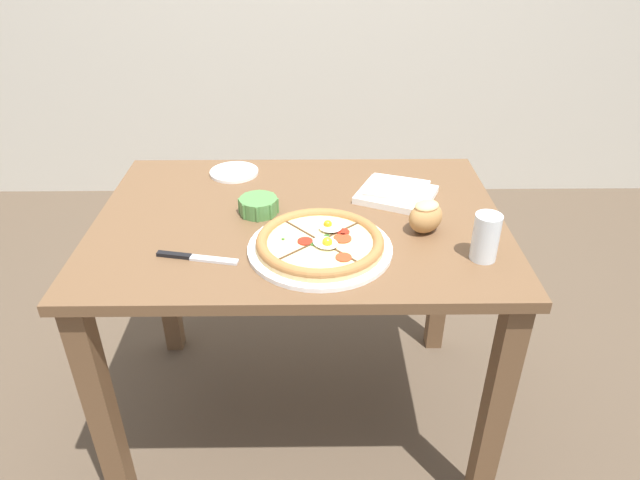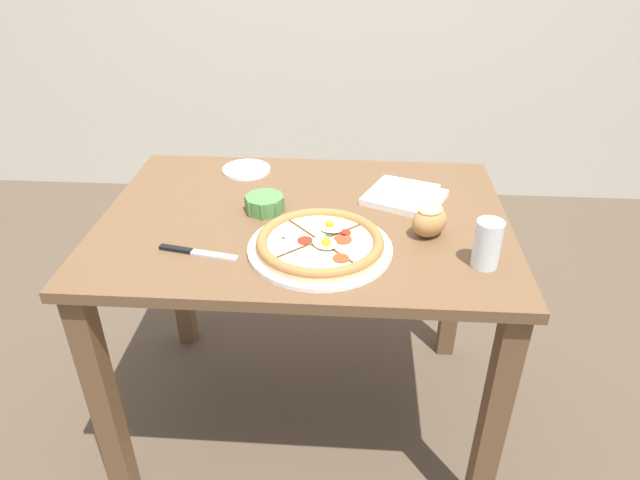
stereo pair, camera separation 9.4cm
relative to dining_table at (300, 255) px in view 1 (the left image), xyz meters
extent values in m
plane|color=brown|center=(0.00, 0.00, -0.64)|extent=(12.00, 12.00, 0.00)
cube|color=brown|center=(0.00, 0.00, 0.11)|extent=(1.11, 0.79, 0.03)
cube|color=brown|center=(-0.51, -0.35, -0.27)|extent=(0.06, 0.06, 0.74)
cube|color=brown|center=(0.51, -0.35, -0.27)|extent=(0.06, 0.06, 0.74)
cube|color=brown|center=(-0.51, 0.35, -0.27)|extent=(0.06, 0.06, 0.74)
cube|color=brown|center=(0.51, 0.35, -0.27)|extent=(0.06, 0.06, 0.74)
cylinder|color=white|center=(0.05, -0.18, 0.13)|extent=(0.36, 0.36, 0.01)
cylinder|color=#DBB775|center=(0.05, -0.18, 0.14)|extent=(0.32, 0.32, 0.01)
cylinder|color=beige|center=(0.05, -0.18, 0.15)|extent=(0.27, 0.27, 0.00)
torus|color=#A36B38|center=(0.05, -0.18, 0.15)|extent=(0.32, 0.32, 0.03)
cube|color=#472D19|center=(0.01, -0.12, 0.15)|extent=(0.09, 0.11, 0.00)
cube|color=#472D19|center=(0.00, -0.22, 0.15)|extent=(0.11, 0.09, 0.00)
cube|color=#472D19|center=(0.10, -0.23, 0.15)|extent=(0.09, 0.11, 0.00)
cube|color=#472D19|center=(0.11, -0.13, 0.15)|extent=(0.11, 0.09, 0.00)
cylinder|color=red|center=(0.11, -0.17, 0.15)|extent=(0.05, 0.05, 0.00)
cylinder|color=red|center=(0.02, -0.18, 0.15)|extent=(0.04, 0.04, 0.00)
cylinder|color=red|center=(0.11, -0.25, 0.15)|extent=(0.04, 0.04, 0.00)
cylinder|color=red|center=(0.11, -0.13, 0.15)|extent=(0.03, 0.03, 0.00)
ellipsoid|color=white|center=(0.08, -0.12, 0.16)|extent=(0.07, 0.06, 0.01)
sphere|color=orange|center=(0.08, -0.12, 0.17)|extent=(0.02, 0.02, 0.02)
ellipsoid|color=white|center=(0.07, -0.20, 0.16)|extent=(0.09, 0.09, 0.01)
sphere|color=#F4AD1E|center=(0.07, -0.21, 0.17)|extent=(0.03, 0.03, 0.03)
cylinder|color=#386B23|center=(-0.04, -0.17, 0.15)|extent=(0.01, 0.01, 0.00)
cylinder|color=#477A2D|center=(0.04, -0.18, 0.15)|extent=(0.01, 0.01, 0.00)
cylinder|color=#2D5B1E|center=(0.06, -0.18, 0.15)|extent=(0.01, 0.01, 0.00)
cylinder|color=#386B23|center=(0.04, -0.19, 0.15)|extent=(0.01, 0.01, 0.00)
cylinder|color=#2D5B1E|center=(0.07, -0.15, 0.15)|extent=(0.01, 0.01, 0.00)
cylinder|color=#4C8442|center=(-0.11, 0.02, 0.15)|extent=(0.10, 0.10, 0.05)
cylinder|color=beige|center=(-0.11, 0.02, 0.15)|extent=(0.08, 0.08, 0.03)
cylinder|color=#4C8442|center=(-0.06, 0.02, 0.15)|extent=(0.01, 0.01, 0.04)
cylinder|color=#4C8442|center=(-0.08, 0.06, 0.15)|extent=(0.01, 0.01, 0.04)
cylinder|color=#4C8442|center=(-0.11, 0.07, 0.15)|extent=(0.01, 0.01, 0.04)
cylinder|color=#4C8442|center=(-0.15, 0.06, 0.15)|extent=(0.01, 0.01, 0.04)
cylinder|color=#4C8442|center=(-0.16, 0.02, 0.15)|extent=(0.01, 0.01, 0.04)
cylinder|color=#4C8442|center=(-0.15, -0.01, 0.15)|extent=(0.01, 0.01, 0.04)
cylinder|color=#4C8442|center=(-0.11, -0.03, 0.15)|extent=(0.01, 0.01, 0.04)
cylinder|color=#4C8442|center=(-0.08, -0.01, 0.15)|extent=(0.01, 0.01, 0.04)
cube|color=white|center=(0.28, 0.11, 0.14)|extent=(0.26, 0.25, 0.02)
cube|color=white|center=(0.28, 0.11, 0.15)|extent=(0.21, 0.19, 0.02)
ellipsoid|color=#B27F47|center=(0.33, -0.08, 0.17)|extent=(0.12, 0.11, 0.08)
ellipsoid|color=#EAB775|center=(0.33, -0.08, 0.20)|extent=(0.09, 0.08, 0.02)
cube|color=silver|center=(-0.20, -0.22, 0.13)|extent=(0.12, 0.04, 0.01)
cube|color=black|center=(-0.30, -0.20, 0.13)|extent=(0.09, 0.03, 0.01)
cylinder|color=white|center=(0.45, -0.22, 0.18)|extent=(0.06, 0.06, 0.12)
cylinder|color=silver|center=(0.45, -0.22, 0.16)|extent=(0.06, 0.06, 0.07)
cylinder|color=white|center=(-0.21, 0.28, 0.13)|extent=(0.15, 0.15, 0.01)
camera|label=1|loc=(0.04, -1.37, 0.88)|focal=32.00mm
camera|label=2|loc=(0.14, -1.37, 0.88)|focal=32.00mm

